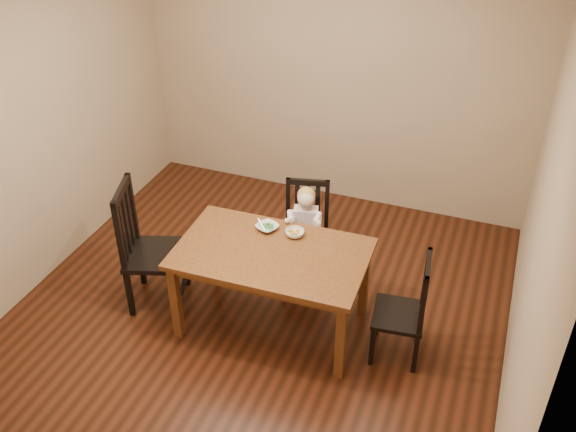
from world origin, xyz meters
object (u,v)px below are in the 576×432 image
at_px(chair_left, 148,248).
at_px(toddler, 305,225).
at_px(chair_child, 306,233).
at_px(chair_right, 405,311).
at_px(dining_table, 272,261).
at_px(bowl_peas, 267,227).
at_px(bowl_veg, 295,233).

height_order(chair_left, toddler, chair_left).
xyz_separation_m(chair_child, chair_right, (1.04, -0.70, 0.00)).
relative_size(chair_child, toddler, 1.93).
bearing_deg(chair_left, dining_table, 75.67).
distance_m(chair_child, chair_right, 1.25).
height_order(chair_child, bowl_peas, chair_child).
bearing_deg(bowl_peas, dining_table, -61.69).
xyz_separation_m(chair_left, bowl_peas, (0.93, 0.34, 0.22)).
bearing_deg(bowl_peas, chair_left, -159.89).
xyz_separation_m(chair_child, bowl_peas, (-0.17, -0.46, 0.32)).
bearing_deg(toddler, dining_table, 72.90).
xyz_separation_m(chair_child, toddler, (0.01, -0.05, 0.12)).
xyz_separation_m(chair_left, chair_right, (2.14, 0.11, -0.10)).
relative_size(chair_left, bowl_peas, 6.66).
bearing_deg(bowl_veg, dining_table, -109.83).
height_order(chair_child, toddler, chair_child).
relative_size(chair_child, bowl_peas, 5.42).
bearing_deg(bowl_peas, chair_child, 69.52).
bearing_deg(chair_right, bowl_peas, 72.65).
height_order(dining_table, bowl_peas, bowl_peas).
distance_m(toddler, bowl_peas, 0.50).
bearing_deg(dining_table, bowl_veg, 70.17).
bearing_deg(bowl_veg, chair_right, -13.21).
relative_size(chair_left, chair_right, 1.22).
xyz_separation_m(chair_child, chair_left, (-1.11, -0.81, 0.10)).
height_order(chair_child, bowl_veg, chair_child).
bearing_deg(chair_child, chair_left, 22.35).
distance_m(toddler, bowl_veg, 0.47).
relative_size(toddler, bowl_peas, 2.81).
xyz_separation_m(chair_right, toddler, (-1.02, 0.65, 0.12)).
distance_m(chair_child, bowl_peas, 0.59).
bearing_deg(bowl_peas, chair_right, -10.83).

